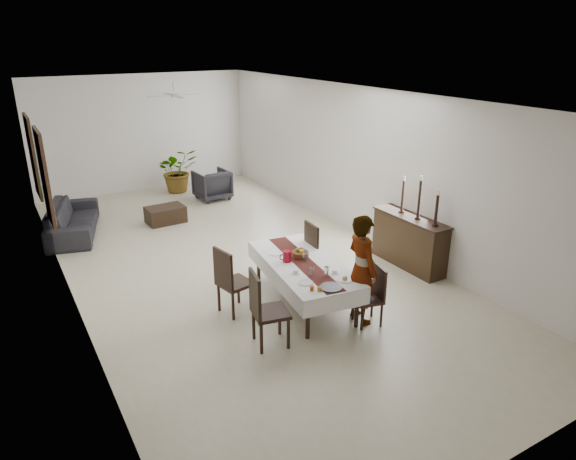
{
  "coord_description": "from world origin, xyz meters",
  "views": [
    {
      "loc": [
        -3.79,
        -8.4,
        4.16
      ],
      "look_at": [
        0.37,
        -1.37,
        1.05
      ],
      "focal_mm": 32.0,
      "sensor_mm": 36.0,
      "label": 1
    }
  ],
  "objects_px": {
    "sideboard_body": "(409,242)",
    "sofa": "(73,219)",
    "woman": "(362,269)",
    "dining_table_top": "(303,264)",
    "red_pitcher": "(287,256)"
  },
  "relations": [
    {
      "from": "dining_table_top",
      "to": "red_pitcher",
      "type": "distance_m",
      "value": 0.3
    },
    {
      "from": "woman",
      "to": "sideboard_body",
      "type": "relative_size",
      "value": 1.07
    },
    {
      "from": "woman",
      "to": "sofa",
      "type": "height_order",
      "value": "woman"
    },
    {
      "from": "dining_table_top",
      "to": "sofa",
      "type": "distance_m",
      "value": 5.91
    },
    {
      "from": "sideboard_body",
      "to": "red_pitcher",
      "type": "bearing_deg",
      "value": -179.73
    },
    {
      "from": "woman",
      "to": "sideboard_body",
      "type": "height_order",
      "value": "woman"
    },
    {
      "from": "sideboard_body",
      "to": "sofa",
      "type": "bearing_deg",
      "value": 136.14
    },
    {
      "from": "dining_table_top",
      "to": "red_pitcher",
      "type": "bearing_deg",
      "value": 149.04
    },
    {
      "from": "woman",
      "to": "sofa",
      "type": "xyz_separation_m",
      "value": [
        -3.2,
        6.16,
        -0.52
      ]
    },
    {
      "from": "red_pitcher",
      "to": "sideboard_body",
      "type": "bearing_deg",
      "value": 0.27
    },
    {
      "from": "dining_table_top",
      "to": "red_pitcher",
      "type": "height_order",
      "value": "red_pitcher"
    },
    {
      "from": "red_pitcher",
      "to": "woman",
      "type": "distance_m",
      "value": 1.29
    },
    {
      "from": "sideboard_body",
      "to": "dining_table_top",
      "type": "bearing_deg",
      "value": -175.83
    },
    {
      "from": "red_pitcher",
      "to": "sideboard_body",
      "type": "height_order",
      "value": "sideboard_body"
    },
    {
      "from": "sideboard_body",
      "to": "sofa",
      "type": "distance_m",
      "value": 7.27
    }
  ]
}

